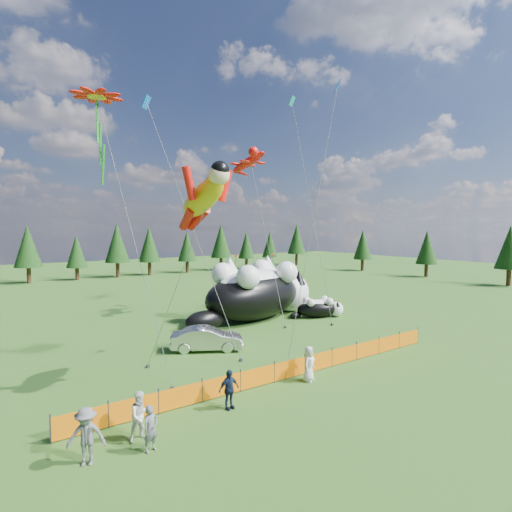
% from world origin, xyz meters
% --- Properties ---
extents(ground, '(160.00, 160.00, 0.00)m').
position_xyz_m(ground, '(0.00, 0.00, 0.00)').
color(ground, '#133409').
rests_on(ground, ground).
extents(safety_fence, '(22.06, 0.06, 1.10)m').
position_xyz_m(safety_fence, '(0.00, -3.00, 0.50)').
color(safety_fence, '#262626').
rests_on(safety_fence, ground).
extents(tree_line, '(90.00, 4.00, 8.00)m').
position_xyz_m(tree_line, '(0.00, 45.00, 4.00)').
color(tree_line, black).
rests_on(tree_line, ground).
extents(festival_tents, '(50.00, 3.20, 2.80)m').
position_xyz_m(festival_tents, '(11.00, 40.00, 1.40)').
color(festival_tents, white).
rests_on(festival_tents, ground).
extents(cat_large, '(13.36, 6.75, 4.87)m').
position_xyz_m(cat_large, '(6.52, 9.10, 2.31)').
color(cat_large, black).
rests_on(cat_large, ground).
extents(cat_small, '(4.67, 2.94, 1.76)m').
position_xyz_m(cat_small, '(11.06, 6.46, 0.84)').
color(cat_small, black).
rests_on(cat_small, ground).
extents(car, '(4.69, 3.57, 1.48)m').
position_xyz_m(car, '(-1.32, 3.61, 0.74)').
color(car, silver).
rests_on(car, ground).
extents(spectator_a, '(0.68, 0.55, 1.62)m').
position_xyz_m(spectator_a, '(-8.21, -5.48, 0.81)').
color(spectator_a, '#5B5C61').
rests_on(spectator_a, ground).
extents(spectator_b, '(0.92, 0.60, 1.80)m').
position_xyz_m(spectator_b, '(-8.25, -4.54, 0.90)').
color(spectator_b, silver).
rests_on(spectator_b, ground).
extents(spectator_c, '(1.02, 0.57, 1.69)m').
position_xyz_m(spectator_c, '(-4.34, -4.21, 0.85)').
color(spectator_c, '#131E36').
rests_on(spectator_c, ground).
extents(spectator_d, '(1.38, 1.12, 1.90)m').
position_xyz_m(spectator_d, '(-10.21, -5.06, 0.95)').
color(spectator_d, '#5B5C61').
rests_on(spectator_d, ground).
extents(spectator_e, '(1.03, 0.89, 1.77)m').
position_xyz_m(spectator_e, '(0.55, -3.81, 0.89)').
color(spectator_e, silver).
rests_on(spectator_e, ground).
extents(superhero_kite, '(4.01, 5.64, 11.32)m').
position_xyz_m(superhero_kite, '(-3.74, -0.75, 9.16)').
color(superhero_kite, '#DFA70B').
rests_on(superhero_kite, ground).
extents(gecko_kite, '(4.24, 10.05, 15.46)m').
position_xyz_m(gecko_kite, '(7.33, 11.99, 13.62)').
color(gecko_kite, red).
rests_on(gecko_kite, ground).
extents(flower_kite, '(3.94, 4.50, 14.37)m').
position_xyz_m(flower_kite, '(-7.94, 1.98, 13.83)').
color(flower_kite, red).
rests_on(flower_kite, ground).
extents(diamond_kite_a, '(4.06, 5.68, 16.61)m').
position_xyz_m(diamond_kite_a, '(-4.06, 5.53, 14.72)').
color(diamond_kite_a, '#0C58B5').
rests_on(diamond_kite_a, ground).
extents(diamond_kite_b, '(1.17, 5.73, 19.80)m').
position_xyz_m(diamond_kite_b, '(9.97, 8.85, 17.97)').
color(diamond_kite_b, '#0B8A7F').
rests_on(diamond_kite_b, ground).
extents(diamond_kite_c, '(4.94, 1.35, 17.07)m').
position_xyz_m(diamond_kite_c, '(4.92, -1.07, 15.24)').
color(diamond_kite_c, '#0C58B5').
rests_on(diamond_kite_c, ground).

